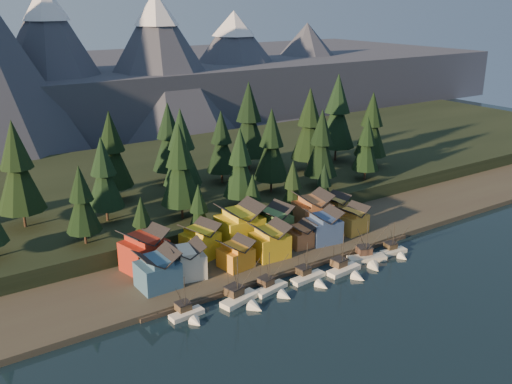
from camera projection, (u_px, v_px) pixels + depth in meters
ground at (332, 299)px, 128.47m from camera, size 500.00×500.00×0.00m
shore_strip at (238, 238)px, 159.66m from camera, size 400.00×50.00×1.50m
hillside at (161, 184)px, 198.21m from camera, size 420.00×100.00×6.00m
dock at (288, 270)px, 141.27m from camera, size 80.00×4.00×1.00m
mountain_ridge at (46, 79)px, 285.67m from camera, size 560.00×190.00×90.00m
boat_0 at (189, 309)px, 120.23m from camera, size 7.84×8.46×10.23m
boat_1 at (243, 294)px, 125.87m from camera, size 10.17×10.76×12.14m
boat_2 at (274, 284)px, 130.84m from camera, size 9.27×9.79×10.67m
boat_3 at (311, 274)px, 136.01m from camera, size 9.61×10.34×10.41m
boat_4 at (347, 266)px, 139.65m from camera, size 9.75×10.49×11.45m
boat_5 at (369, 254)px, 145.61m from camera, size 10.73×11.27×12.15m
boat_6 at (396, 248)px, 150.32m from camera, size 7.71×8.23×9.79m
house_front_0 at (158, 268)px, 129.43m from camera, size 9.02×8.54×8.84m
house_front_1 at (186, 259)px, 134.49m from camera, size 9.54×9.29×8.48m
house_front_2 at (236, 253)px, 139.57m from camera, size 8.06×8.11×7.04m
house_front_3 at (270, 240)px, 144.98m from camera, size 9.06×8.68×8.75m
house_front_4 at (301, 234)px, 151.68m from camera, size 6.66×7.12×6.36m
house_front_5 at (323, 225)px, 154.04m from camera, size 9.53×8.88×8.91m
house_front_6 at (352, 218)px, 160.57m from camera, size 8.40×8.02×7.66m
house_back_0 at (144, 249)px, 137.64m from camera, size 11.43×11.15×10.44m
house_back_1 at (200, 240)px, 144.56m from camera, size 9.77×9.84×9.03m
house_back_2 at (240, 224)px, 151.34m from camera, size 11.13×10.28×11.49m
house_back_3 at (272, 222)px, 155.36m from camera, size 10.36×9.45×9.58m
house_back_4 at (313, 210)px, 163.37m from camera, size 10.93×10.63×10.34m
house_back_5 at (334, 208)px, 168.11m from camera, size 8.18×8.26×8.23m
tree_hill_1 at (18, 170)px, 148.38m from camera, size 12.58×12.58×29.31m
tree_hill_2 at (82, 201)px, 139.51m from camera, size 8.78×8.78×20.46m
tree_hill_3 at (104, 176)px, 153.63m from camera, size 10.24×10.24×23.86m
tree_hill_4 at (112, 152)px, 168.98m from camera, size 11.84×11.84×27.58m
tree_hill_5 at (180, 168)px, 154.73m from camera, size 11.60×11.60×27.03m
tree_hill_6 at (181, 150)px, 170.58m from camera, size 12.00×12.00×27.97m
tree_hill_7 at (240, 165)px, 163.19m from camera, size 10.35×10.35×24.11m
tree_hill_8 at (221, 144)px, 186.23m from camera, size 10.46×10.46×24.36m
tree_hill_9 at (271, 147)px, 176.67m from camera, size 11.52×11.52×26.83m
tree_hill_10 at (249, 122)px, 199.70m from camera, size 13.55×13.55×31.56m
tree_hill_11 at (321, 145)px, 181.39m from camera, size 11.04×11.04×25.73m
tree_hill_12 at (309, 126)px, 197.48m from camera, size 12.77×12.77×29.76m
tree_hill_13 at (367, 145)px, 190.03m from camera, size 9.35×9.35×21.77m
tree_hill_14 at (337, 114)px, 211.20m from camera, size 14.02×14.02×32.66m
tree_hill_15 at (169, 139)px, 186.22m from camera, size 11.59×11.59×26.99m
tree_hill_17 at (372, 127)px, 203.24m from camera, size 11.78×11.78×27.43m
tree_shore_0 at (142, 226)px, 141.64m from camera, size 7.27×7.27×16.93m
tree_shore_1 at (199, 212)px, 150.04m from camera, size 7.42×7.42×17.27m
tree_shore_2 at (253, 201)px, 159.06m from camera, size 7.32×7.32×17.06m
tree_shore_3 at (293, 188)px, 166.14m from camera, size 8.10×8.10×18.88m
tree_shore_4 at (324, 186)px, 173.00m from camera, size 6.87×6.87×16.00m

